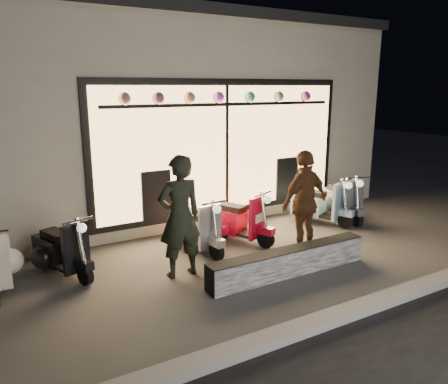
% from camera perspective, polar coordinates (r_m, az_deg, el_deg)
% --- Properties ---
extents(ground, '(40.00, 40.00, 0.00)m').
position_cam_1_polar(ground, '(6.98, 2.69, -9.39)').
color(ground, '#383533').
rests_on(ground, ground).
extents(kerb, '(40.00, 0.25, 0.12)m').
position_cam_1_polar(kerb, '(5.56, 14.33, -15.52)').
color(kerb, slate).
rests_on(kerb, ground).
extents(shop_building, '(10.20, 6.23, 4.20)m').
position_cam_1_polar(shop_building, '(10.97, -11.58, 10.05)').
color(shop_building, beige).
rests_on(shop_building, ground).
extents(graffiti_barrier, '(2.70, 0.28, 0.40)m').
position_cam_1_polar(graffiti_barrier, '(6.62, 8.50, -8.98)').
color(graffiti_barrier, black).
rests_on(graffiti_barrier, ground).
extents(scooter_silver, '(0.50, 1.30, 0.92)m').
position_cam_1_polar(scooter_silver, '(7.53, -3.92, -4.66)').
color(scooter_silver, black).
rests_on(scooter_silver, ground).
extents(scooter_red, '(0.77, 1.28, 0.93)m').
position_cam_1_polar(scooter_red, '(7.91, 1.26, -3.71)').
color(scooter_red, black).
rests_on(scooter_red, ground).
extents(scooter_black, '(0.69, 1.26, 0.91)m').
position_cam_1_polar(scooter_black, '(7.00, -20.76, -7.02)').
color(scooter_black, black).
rests_on(scooter_black, ground).
extents(scooter_blue, '(0.76, 1.28, 0.93)m').
position_cam_1_polar(scooter_blue, '(9.15, 11.75, -1.59)').
color(scooter_blue, black).
rests_on(scooter_blue, ground).
extents(scooter_grey, '(0.66, 1.34, 0.96)m').
position_cam_1_polar(scooter_grey, '(9.62, 14.95, -0.98)').
color(scooter_grey, black).
rests_on(scooter_grey, ground).
extents(man, '(0.66, 0.44, 1.81)m').
position_cam_1_polar(man, '(6.32, -5.81, -3.24)').
color(man, black).
rests_on(man, ground).
extents(woman, '(1.08, 0.59, 1.74)m').
position_cam_1_polar(woman, '(7.30, 10.49, -1.36)').
color(woman, '#55321B').
rests_on(woman, ground).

